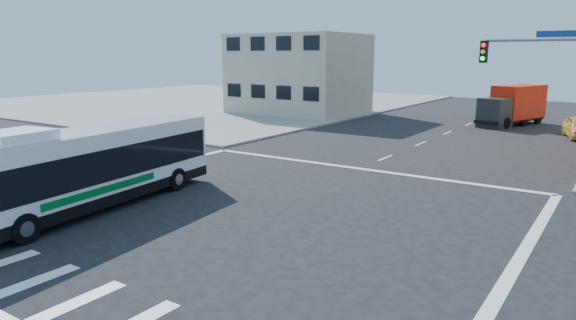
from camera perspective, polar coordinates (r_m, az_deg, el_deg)
The scene contains 6 objects.
ground at distance 19.83m, azimuth -4.42°, elevation -5.92°, with size 120.00×120.00×0.00m, color black.
sidewalk_nw at distance 68.58m, azimuth -9.28°, elevation 6.53°, with size 50.00×50.00×0.15m, color gray.
building_west at distance 53.28m, azimuth 1.22°, elevation 9.50°, with size 12.06×10.06×8.00m.
signal_mast_ne at distance 25.57m, azimuth 28.15°, elevation 8.06°, with size 7.91×1.13×8.07m.
transit_bus at distance 21.40m, azimuth -21.27°, elevation -0.68°, with size 3.82×11.95×3.48m.
box_truck at distance 48.33m, azimuth 23.67°, elevation 5.51°, with size 4.53×7.81×3.38m.
Camera 1 is at (11.80, -14.79, 5.96)m, focal length 32.00 mm.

